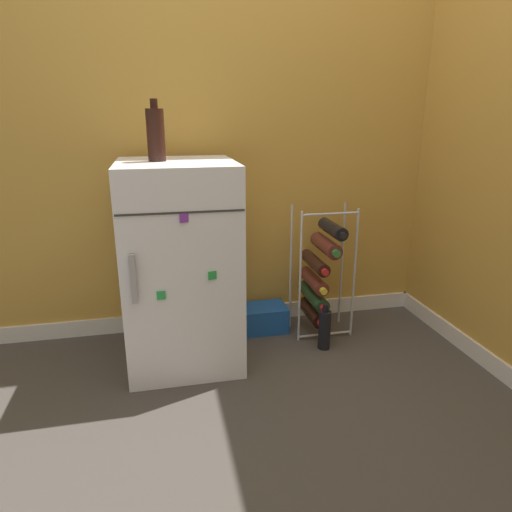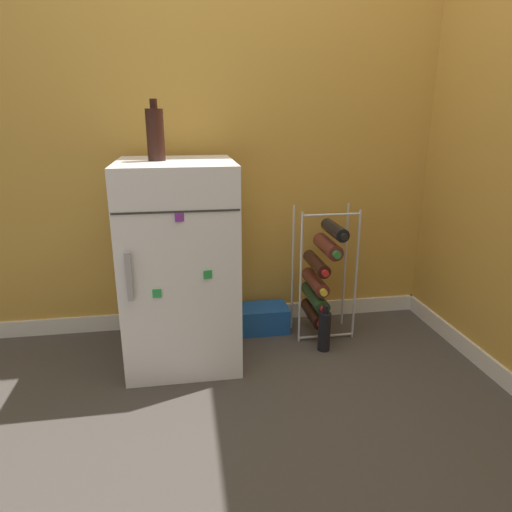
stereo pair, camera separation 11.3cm
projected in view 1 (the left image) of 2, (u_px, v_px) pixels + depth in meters
ground_plane at (278, 368)px, 2.16m from camera, size 14.00×14.00×0.00m
wall_back at (252, 97)px, 2.34m from camera, size 6.94×0.07×2.50m
mini_fridge at (181, 265)px, 2.14m from camera, size 0.52×0.57×0.96m
wine_rack at (319, 273)px, 2.43m from camera, size 0.31×0.33×0.70m
soda_box at (260, 318)px, 2.53m from camera, size 0.29×0.18×0.14m
fridge_top_bottle at (156, 134)px, 1.96m from camera, size 0.08×0.08×0.26m
loose_bottle_floor at (324, 329)px, 2.32m from camera, size 0.06×0.06×0.24m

